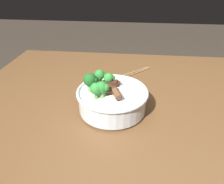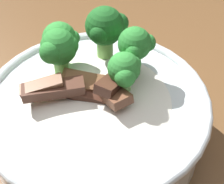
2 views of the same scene
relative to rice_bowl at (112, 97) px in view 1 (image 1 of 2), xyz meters
The scene contains 3 objects.
dining_table 0.24m from the rice_bowl, 21.81° to the left, with size 1.54×1.04×0.80m.
rice_bowl is the anchor object (origin of this frame).
chopsticks_pair 0.32m from the rice_bowl, 76.73° to the left, with size 0.18×0.17×0.01m.
Camera 1 is at (-0.09, -0.66, 1.25)m, focal length 32.25 mm.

